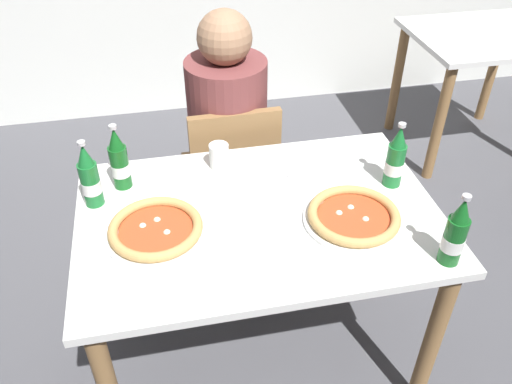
{
  "coord_description": "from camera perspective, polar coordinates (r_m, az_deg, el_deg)",
  "views": [
    {
      "loc": [
        -0.28,
        -1.32,
        1.89
      ],
      "look_at": [
        0.0,
        0.05,
        0.8
      ],
      "focal_mm": 37.23,
      "sensor_mm": 36.0,
      "label": 1
    }
  ],
  "objects": [
    {
      "name": "pizza_margherita_near",
      "position": [
        1.7,
        -10.71,
        -3.99
      ],
      "size": [
        0.32,
        0.32,
        0.04
      ],
      "color": "white",
      "rests_on": "dining_table_main"
    },
    {
      "name": "ground_plane",
      "position": [
        2.32,
        0.26,
        -16.58
      ],
      "size": [
        8.0,
        8.0,
        0.0
      ],
      "primitive_type": "plane",
      "color": "#4C4C51"
    },
    {
      "name": "beer_bottle_extra",
      "position": [
        1.88,
        -14.49,
        3.21
      ],
      "size": [
        0.07,
        0.07,
        0.25
      ],
      "color": "#14591E",
      "rests_on": "dining_table_main"
    },
    {
      "name": "paper_cup",
      "position": [
        1.96,
        -3.98,
        3.87
      ],
      "size": [
        0.07,
        0.07,
        0.09
      ],
      "primitive_type": "cylinder",
      "color": "white",
      "rests_on": "dining_table_main"
    },
    {
      "name": "pizza_marinara_far",
      "position": [
        1.75,
        10.44,
        -2.62
      ],
      "size": [
        0.33,
        0.33,
        0.04
      ],
      "color": "white",
      "rests_on": "dining_table_main"
    },
    {
      "name": "beer_bottle_left",
      "position": [
        1.83,
        -17.45,
        1.41
      ],
      "size": [
        0.07,
        0.07,
        0.25
      ],
      "color": "#196B2D",
      "rests_on": "dining_table_main"
    },
    {
      "name": "dining_table_background",
      "position": [
        3.47,
        22.71,
        13.0
      ],
      "size": [
        0.8,
        0.7,
        0.75
      ],
      "color": "silver",
      "rests_on": "ground_plane"
    },
    {
      "name": "chair_behind_table",
      "position": [
        2.41,
        -2.59,
        2.02
      ],
      "size": [
        0.41,
        0.41,
        0.85
      ],
      "rotation": [
        0.0,
        0.0,
        3.16
      ],
      "color": "olive",
      "rests_on": "ground_plane"
    },
    {
      "name": "beer_bottle_center",
      "position": [
        1.9,
        14.76,
        3.4
      ],
      "size": [
        0.07,
        0.07,
        0.25
      ],
      "color": "#196B2D",
      "rests_on": "dining_table_main"
    },
    {
      "name": "diner_seated",
      "position": [
        2.39,
        -2.9,
        4.69
      ],
      "size": [
        0.34,
        0.34,
        1.21
      ],
      "color": "#2D3342",
      "rests_on": "ground_plane"
    },
    {
      "name": "dining_table_main",
      "position": [
        1.84,
        0.31,
        -4.98
      ],
      "size": [
        1.2,
        0.8,
        0.75
      ],
      "color": "silver",
      "rests_on": "ground_plane"
    },
    {
      "name": "napkin_with_cutlery",
      "position": [
        1.98,
        1.8,
        2.73
      ],
      "size": [
        0.21,
        0.21,
        0.01
      ],
      "color": "white",
      "rests_on": "dining_table_main"
    },
    {
      "name": "beer_bottle_right",
      "position": [
        1.64,
        20.62,
        -4.29
      ],
      "size": [
        0.07,
        0.07,
        0.25
      ],
      "color": "#14591E",
      "rests_on": "dining_table_main"
    }
  ]
}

